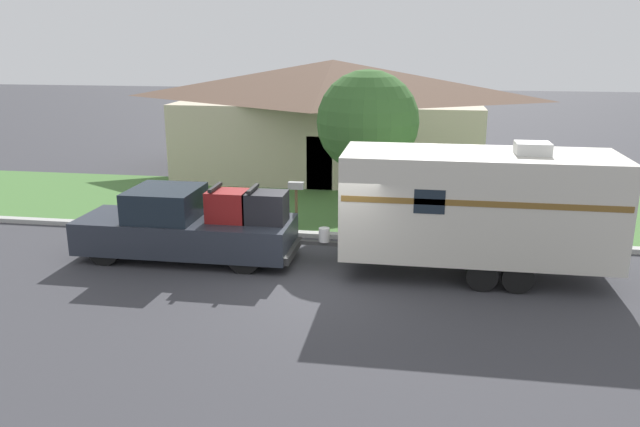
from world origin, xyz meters
TOP-DOWN VIEW (x-y plane):
  - ground_plane at (0.00, 0.00)m, footprint 120.00×120.00m
  - curb_strip at (0.00, 3.75)m, footprint 80.00×0.30m
  - lawn_strip at (0.00, 7.40)m, footprint 80.00×7.00m
  - house_across_street at (-1.68, 13.18)m, footprint 13.26×7.85m
  - pickup_truck at (-3.87, 1.40)m, footprint 5.80×1.99m
  - travel_trailer at (3.54, 1.40)m, footprint 7.64×2.42m
  - mailbox at (-1.64, 4.80)m, footprint 0.48×0.20m
  - tree_in_yard at (0.48, 5.55)m, footprint 3.16×3.16m

SIDE VIEW (x-z plane):
  - ground_plane at x=0.00m, z-range 0.00..0.00m
  - lawn_strip at x=0.00m, z-range 0.00..0.03m
  - curb_strip at x=0.00m, z-range 0.00..0.14m
  - pickup_truck at x=-3.87m, z-range -0.13..1.89m
  - mailbox at x=-1.64m, z-range 0.37..1.78m
  - travel_trailer at x=3.54m, z-range 0.13..3.48m
  - house_across_street at x=-1.68m, z-range 0.08..4.90m
  - tree_in_yard at x=0.48m, z-range 0.82..5.62m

